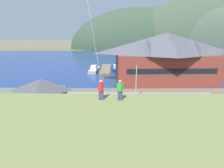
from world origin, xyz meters
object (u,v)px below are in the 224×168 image
at_px(harbor_lodge, 165,57).
at_px(person_kite_flyer, 101,89).
at_px(moored_boat_wharfside, 94,70).
at_px(parking_light_pole, 136,80).
at_px(parked_car_mid_row_center, 70,117).
at_px(parked_car_front_row_red, 120,104).
at_px(person_companion, 120,90).
at_px(wharf_dock, 106,69).
at_px(parked_car_back_row_left, 178,126).
at_px(parked_car_lone_by_shed, 187,102).
at_px(storage_shed_near_lot, 42,94).
at_px(moored_boat_outer_mooring, 116,69).

distance_m(harbor_lodge, person_kite_flyer, 31.99).
height_order(moored_boat_wharfside, parking_light_pole, parking_light_pole).
height_order(parked_car_mid_row_center, parked_car_front_row_red, same).
xyz_separation_m(harbor_lodge, moored_boat_wharfside, (-18.71, 11.72, -5.68)).
distance_m(harbor_lodge, parking_light_pole, 15.48).
distance_m(moored_boat_wharfside, person_companion, 41.78).
height_order(harbor_lodge, parking_light_pole, harbor_lodge).
relative_size(wharf_dock, person_companion, 8.85).
relative_size(parked_car_mid_row_center, parked_car_front_row_red, 0.99).
bearing_deg(parked_car_back_row_left, person_kite_flyer, -149.45).
height_order(parked_car_lone_by_shed, parking_light_pole, parking_light_pole).
height_order(wharf_dock, person_kite_flyer, person_kite_flyer).
bearing_deg(parked_car_lone_by_shed, storage_shed_near_lot, -178.67).
bearing_deg(parked_car_lone_by_shed, moored_boat_outer_mooring, 111.41).
bearing_deg(parked_car_lone_by_shed, moored_boat_wharfside, 123.42).
relative_size(moored_boat_wharfside, parked_car_front_row_red, 1.79).
distance_m(moored_boat_outer_mooring, parked_car_lone_by_shed, 31.20).
relative_size(wharf_dock, person_kite_flyer, 8.30).
bearing_deg(parking_light_pole, person_companion, -102.07).
relative_size(harbor_lodge, wharf_dock, 1.65).
relative_size(harbor_lodge, person_companion, 14.61).
xyz_separation_m(wharf_dock, person_companion, (3.08, -43.23, 7.12)).
xyz_separation_m(parked_car_back_row_left, person_kite_flyer, (-8.98, -5.30, 6.42)).
bearing_deg(harbor_lodge, wharf_dock, 136.74).
relative_size(moored_boat_wharfside, parked_car_mid_row_center, 1.80).
bearing_deg(parked_car_mid_row_center, parking_light_pole, 42.07).
relative_size(harbor_lodge, parked_car_lone_by_shed, 5.90).
bearing_deg(person_companion, parked_car_back_row_left, 35.96).
xyz_separation_m(parked_car_back_row_left, person_companion, (-7.40, -5.37, 6.41)).
bearing_deg(moored_boat_outer_mooring, person_companion, -90.24).
bearing_deg(person_kite_flyer, storage_shed_near_lot, 129.55).
bearing_deg(moored_boat_outer_mooring, storage_shed_near_lot, -112.19).
distance_m(harbor_lodge, parked_car_front_row_red, 21.04).
xyz_separation_m(moored_boat_wharfside, moored_boat_outer_mooring, (6.82, 1.45, -0.00)).
relative_size(wharf_dock, moored_boat_wharfside, 1.99).
distance_m(wharf_dock, parking_light_pole, 27.89).
height_order(moored_boat_outer_mooring, parked_car_mid_row_center, moored_boat_outer_mooring).
bearing_deg(person_kite_flyer, parked_car_lone_by_shed, 44.73).
height_order(moored_boat_wharfside, parked_car_front_row_red, moored_boat_wharfside).
relative_size(parked_car_lone_by_shed, person_companion, 2.48).
xyz_separation_m(storage_shed_near_lot, person_kite_flyer, (10.31, -12.48, 4.85)).
bearing_deg(person_kite_flyer, person_companion, -2.38).
xyz_separation_m(storage_shed_near_lot, parked_car_front_row_red, (12.37, -0.30, -1.57)).
relative_size(storage_shed_near_lot, parked_car_back_row_left, 1.72).
xyz_separation_m(wharf_dock, parked_car_front_row_red, (3.55, -30.98, 0.71)).
bearing_deg(wharf_dock, person_kite_flyer, -88.02).
relative_size(parked_car_front_row_red, parking_light_pole, 0.68).
bearing_deg(parked_car_front_row_red, harbor_lodge, 55.28).
height_order(parked_car_back_row_left, person_companion, person_companion).
distance_m(wharf_dock, parked_car_lone_by_shed, 33.51).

